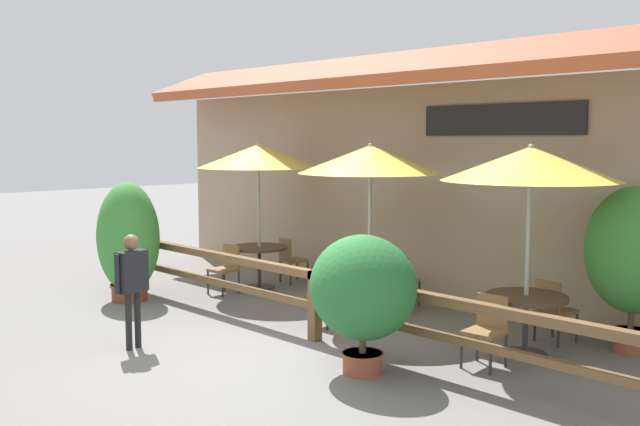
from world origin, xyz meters
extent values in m
plane|color=slate|center=(0.00, 0.00, 0.00)|extent=(60.00, 60.00, 0.00)
cube|color=tan|center=(0.00, 4.20, 1.80)|extent=(14.00, 0.40, 3.60)
cube|color=#B25133|center=(0.00, 3.65, 3.88)|extent=(14.28, 1.48, 0.70)
cube|color=black|center=(0.96, 3.97, 3.00)|extent=(2.72, 0.04, 0.47)
cube|color=brown|center=(0.00, 1.05, 0.89)|extent=(10.40, 0.14, 0.11)
cube|color=brown|center=(0.00, 1.05, 0.47)|extent=(10.40, 0.10, 0.09)
cube|color=brown|center=(-5.13, 1.05, 0.47)|extent=(0.14, 0.14, 0.95)
cube|color=brown|center=(0.00, 1.05, 0.47)|extent=(0.14, 0.14, 0.95)
cylinder|color=#B7B2A8|center=(-3.18, 2.69, 1.13)|extent=(0.06, 0.06, 2.26)
cone|color=#EAD64C|center=(-3.18, 2.69, 2.41)|extent=(2.19, 2.19, 0.42)
sphere|color=#B2ADA3|center=(-3.18, 2.69, 2.62)|extent=(0.07, 0.07, 0.07)
cylinder|color=#4C3826|center=(-3.18, 2.69, 0.74)|extent=(1.02, 1.02, 0.05)
cylinder|color=#333333|center=(-3.18, 2.69, 0.36)|extent=(0.07, 0.07, 0.72)
cylinder|color=#333333|center=(-3.18, 2.69, 0.01)|extent=(0.56, 0.56, 0.03)
cube|color=olive|center=(-3.21, 1.90, 0.43)|extent=(0.46, 0.46, 0.05)
cube|color=olive|center=(-3.23, 2.09, 0.65)|extent=(0.40, 0.07, 0.40)
cylinder|color=#2D2D2D|center=(-3.38, 1.70, 0.20)|extent=(0.04, 0.04, 0.40)
cylinder|color=#2D2D2D|center=(-3.01, 1.73, 0.20)|extent=(0.04, 0.04, 0.40)
cylinder|color=#2D2D2D|center=(-3.42, 2.07, 0.20)|extent=(0.04, 0.04, 0.40)
cylinder|color=#2D2D2D|center=(-3.04, 2.11, 0.20)|extent=(0.04, 0.04, 0.40)
cube|color=olive|center=(-3.10, 3.47, 0.43)|extent=(0.49, 0.49, 0.05)
cube|color=olive|center=(-3.14, 3.28, 0.65)|extent=(0.40, 0.11, 0.40)
cylinder|color=#2D2D2D|center=(-2.88, 3.62, 0.20)|extent=(0.04, 0.04, 0.40)
cylinder|color=#2D2D2D|center=(-3.25, 3.69, 0.20)|extent=(0.04, 0.04, 0.40)
cylinder|color=#2D2D2D|center=(-2.95, 3.25, 0.20)|extent=(0.04, 0.04, 0.40)
cylinder|color=#2D2D2D|center=(-3.32, 3.32, 0.20)|extent=(0.04, 0.04, 0.40)
cylinder|color=#B7B2A8|center=(-0.37, 2.56, 1.13)|extent=(0.06, 0.06, 2.26)
cone|color=#EAD64C|center=(-0.37, 2.56, 2.41)|extent=(2.19, 2.19, 0.42)
sphere|color=#B2ADA3|center=(-0.37, 2.56, 2.62)|extent=(0.07, 0.07, 0.07)
cylinder|color=#4C3826|center=(-0.37, 2.56, 0.74)|extent=(1.02, 1.02, 0.05)
cylinder|color=#333333|center=(-0.37, 2.56, 0.36)|extent=(0.07, 0.07, 0.72)
cylinder|color=#333333|center=(-0.37, 2.56, 0.01)|extent=(0.56, 0.56, 0.03)
cube|color=olive|center=(-0.43, 1.71, 0.43)|extent=(0.42, 0.42, 0.05)
cube|color=olive|center=(-0.44, 1.90, 0.65)|extent=(0.40, 0.04, 0.40)
cylinder|color=#2D2D2D|center=(-0.62, 1.52, 0.20)|extent=(0.04, 0.04, 0.40)
cylinder|color=#2D2D2D|center=(-0.24, 1.53, 0.20)|extent=(0.04, 0.04, 0.40)
cylinder|color=#2D2D2D|center=(-0.63, 1.90, 0.20)|extent=(0.04, 0.04, 0.40)
cylinder|color=#2D2D2D|center=(-0.25, 1.91, 0.20)|extent=(0.04, 0.04, 0.40)
cube|color=olive|center=(-0.38, 3.40, 0.43)|extent=(0.49, 0.49, 0.05)
cube|color=olive|center=(-0.35, 3.21, 0.65)|extent=(0.40, 0.10, 0.40)
cylinder|color=#2D2D2D|center=(-0.23, 3.62, 0.20)|extent=(0.04, 0.04, 0.40)
cylinder|color=#2D2D2D|center=(-0.60, 3.55, 0.20)|extent=(0.04, 0.04, 0.40)
cylinder|color=#2D2D2D|center=(-0.16, 3.24, 0.20)|extent=(0.04, 0.04, 0.40)
cylinder|color=#2D2D2D|center=(-0.54, 3.18, 0.20)|extent=(0.04, 0.04, 0.40)
cylinder|color=#B7B2A8|center=(2.32, 2.49, 1.13)|extent=(0.06, 0.06, 2.26)
cone|color=#EAD64C|center=(2.32, 2.49, 2.41)|extent=(2.19, 2.19, 0.42)
sphere|color=#B2ADA3|center=(2.32, 2.49, 2.62)|extent=(0.07, 0.07, 0.07)
cylinder|color=#4C3826|center=(2.32, 2.49, 0.74)|extent=(1.02, 1.02, 0.05)
cylinder|color=#333333|center=(2.32, 2.49, 0.36)|extent=(0.07, 0.07, 0.72)
cylinder|color=#333333|center=(2.32, 2.49, 0.01)|extent=(0.56, 0.56, 0.03)
cube|color=olive|center=(2.24, 1.68, 0.43)|extent=(0.45, 0.45, 0.05)
cube|color=olive|center=(2.22, 1.87, 0.65)|extent=(0.40, 0.07, 0.40)
cylinder|color=#2D2D2D|center=(2.06, 1.48, 0.20)|extent=(0.04, 0.04, 0.40)
cylinder|color=#2D2D2D|center=(2.44, 1.51, 0.20)|extent=(0.04, 0.04, 0.40)
cylinder|color=#2D2D2D|center=(2.03, 1.86, 0.20)|extent=(0.04, 0.04, 0.40)
cylinder|color=#2D2D2D|center=(2.41, 1.89, 0.20)|extent=(0.04, 0.04, 0.40)
cube|color=olive|center=(2.31, 3.30, 0.43)|extent=(0.49, 0.49, 0.05)
cube|color=olive|center=(2.28, 3.12, 0.65)|extent=(0.40, 0.10, 0.40)
cylinder|color=#2D2D2D|center=(2.53, 3.46, 0.20)|extent=(0.04, 0.04, 0.40)
cylinder|color=#2D2D2D|center=(2.15, 3.52, 0.20)|extent=(0.04, 0.04, 0.40)
cylinder|color=#2D2D2D|center=(2.46, 3.08, 0.20)|extent=(0.04, 0.04, 0.40)
cylinder|color=#2D2D2D|center=(2.09, 3.15, 0.20)|extent=(0.04, 0.04, 0.40)
cylinder|color=brown|center=(-3.91, 0.47, 0.14)|extent=(0.59, 0.59, 0.28)
cylinder|color=brown|center=(-3.91, 0.47, 0.26)|extent=(0.64, 0.64, 0.04)
ellipsoid|color=#3D8E38|center=(-3.91, 0.47, 1.07)|extent=(1.12, 1.00, 1.85)
cylinder|color=#9E4C33|center=(1.37, 0.50, 0.12)|extent=(0.46, 0.46, 0.25)
cylinder|color=#9E4C33|center=(1.37, 0.50, 0.23)|extent=(0.49, 0.49, 0.04)
cylinder|color=brown|center=(1.37, 0.50, 0.43)|extent=(0.08, 0.08, 0.36)
ellipsoid|color=#287033|center=(1.37, 0.50, 1.02)|extent=(1.29, 1.16, 1.21)
cylinder|color=#9E4C33|center=(3.20, 3.55, 0.15)|extent=(0.41, 0.41, 0.30)
cylinder|color=#9E4C33|center=(3.20, 3.55, 0.28)|extent=(0.44, 0.44, 0.04)
cylinder|color=brown|center=(3.20, 3.55, 0.54)|extent=(0.07, 0.07, 0.48)
ellipsoid|color=#3D8E38|center=(3.20, 3.55, 1.32)|extent=(1.22, 1.10, 1.61)
cylinder|color=black|center=(-1.35, -0.98, 0.38)|extent=(0.08, 0.08, 0.75)
cylinder|color=black|center=(-1.37, -0.83, 0.38)|extent=(0.08, 0.08, 0.75)
cube|color=black|center=(-1.36, -0.90, 1.02)|extent=(0.26, 0.43, 0.53)
cylinder|color=black|center=(-1.32, -1.13, 1.02)|extent=(0.07, 0.07, 0.51)
cylinder|color=black|center=(-1.41, -0.67, 1.02)|extent=(0.07, 0.07, 0.51)
sphere|color=brown|center=(-1.36, -0.90, 1.39)|extent=(0.20, 0.20, 0.20)
camera|label=1|loc=(6.79, -5.45, 2.71)|focal=40.00mm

